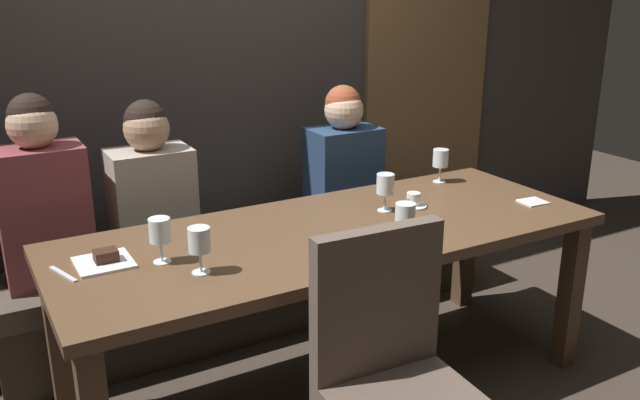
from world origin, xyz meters
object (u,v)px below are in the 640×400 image
at_px(diner_bearded, 151,187).
at_px(diner_far_end, 343,160).
at_px(wine_glass_end_left, 441,160).
at_px(fork_on_table, 63,274).
at_px(banquette_bench, 262,280).
at_px(espresso_cup, 413,201).
at_px(dining_table, 332,249).
at_px(chair_near_side, 394,369).
at_px(wine_glass_center_back, 199,241).
at_px(diner_redhead, 42,195).
at_px(wine_glass_near_right, 385,185).
at_px(wine_glass_end_right, 160,232).
at_px(dessert_plate, 105,260).
at_px(wine_glass_far_left, 405,216).

relative_size(diner_bearded, diner_far_end, 1.02).
bearing_deg(wine_glass_end_left, fork_on_table, -172.72).
relative_size(banquette_bench, fork_on_table, 14.71).
bearing_deg(espresso_cup, dining_table, -172.41).
distance_m(dining_table, espresso_cup, 0.46).
xyz_separation_m(chair_near_side, wine_glass_center_back, (-0.40, 0.58, 0.30)).
bearing_deg(fork_on_table, wine_glass_end_left, -10.34).
xyz_separation_m(banquette_bench, fork_on_table, (-1.01, -0.63, 0.51)).
bearing_deg(chair_near_side, banquette_bench, 81.78).
bearing_deg(diner_redhead, wine_glass_near_right, -26.74).
relative_size(diner_redhead, espresso_cup, 6.73).
bearing_deg(wine_glass_end_right, wine_glass_near_right, 3.95).
bearing_deg(wine_glass_center_back, dessert_plate, 138.12).
distance_m(dining_table, diner_far_end, 0.88).
height_order(dessert_plate, fork_on_table, dessert_plate).
bearing_deg(diner_far_end, diner_redhead, 179.85).
xyz_separation_m(diner_bearded, wine_glass_near_right, (0.83, -0.64, 0.06)).
relative_size(wine_glass_center_back, wine_glass_near_right, 1.00).
xyz_separation_m(diner_redhead, fork_on_table, (-0.04, -0.66, -0.09)).
relative_size(diner_redhead, wine_glass_far_left, 4.93).
relative_size(diner_bearded, fork_on_table, 4.38).
bearing_deg(chair_near_side, espresso_cup, 50.15).
bearing_deg(wine_glass_center_back, banquette_bench, 54.46).
bearing_deg(dining_table, wine_glass_center_back, -166.51).
xyz_separation_m(diner_redhead, espresso_cup, (1.43, -0.67, -0.07)).
bearing_deg(wine_glass_end_right, diner_bearded, 76.51).
bearing_deg(diner_bearded, espresso_cup, -34.10).
distance_m(diner_far_end, wine_glass_near_right, 0.67).
distance_m(chair_near_side, wine_glass_end_left, 1.45).
bearing_deg(wine_glass_end_left, espresso_cup, -144.83).
bearing_deg(dessert_plate, wine_glass_center_back, -41.88).
bearing_deg(banquette_bench, wine_glass_end_right, -135.02).
bearing_deg(chair_near_side, wine_glass_end_left, 45.81).
distance_m(banquette_bench, diner_far_end, 0.75).
bearing_deg(diner_bearded, wine_glass_near_right, -37.58).
xyz_separation_m(diner_far_end, wine_glass_end_left, (0.30, -0.42, 0.06)).
xyz_separation_m(dining_table, dessert_plate, (-0.87, 0.10, 0.10)).
bearing_deg(wine_glass_center_back, diner_far_end, 38.35).
bearing_deg(banquette_bench, diner_redhead, 178.53).
bearing_deg(espresso_cup, dessert_plate, 178.45).
xyz_separation_m(wine_glass_far_left, espresso_cup, (0.30, 0.34, -0.09)).
bearing_deg(diner_bearded, chair_near_side, -77.55).
distance_m(diner_far_end, espresso_cup, 0.66).
xyz_separation_m(banquette_bench, diner_redhead, (-0.98, 0.03, 0.60)).
relative_size(dining_table, wine_glass_center_back, 13.41).
height_order(diner_bearded, wine_glass_near_right, diner_bearded).
bearing_deg(dessert_plate, wine_glass_end_right, -25.81).
bearing_deg(wine_glass_far_left, chair_near_side, -128.67).
xyz_separation_m(dining_table, wine_glass_near_right, (0.31, 0.08, 0.20)).
xyz_separation_m(chair_near_side, diner_far_end, (0.70, 1.44, 0.24)).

